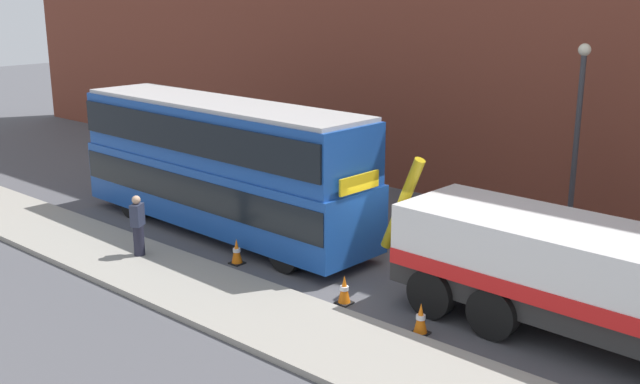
{
  "coord_description": "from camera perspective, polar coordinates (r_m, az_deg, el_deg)",
  "views": [
    {
      "loc": [
        10.64,
        -15.26,
        7.35
      ],
      "look_at": [
        -2.29,
        -0.6,
        2.0
      ],
      "focal_mm": 42.19,
      "sensor_mm": 36.0,
      "label": 1
    }
  ],
  "objects": [
    {
      "name": "ground_plane",
      "position": [
        20.0,
        6.1,
        -6.34
      ],
      "size": [
        120.0,
        120.0,
        0.0
      ],
      "primitive_type": "plane",
      "color": "#4C4C51"
    },
    {
      "name": "near_kerb",
      "position": [
        16.99,
        -2.28,
        -10.06
      ],
      "size": [
        60.0,
        2.8,
        0.15
      ],
      "primitive_type": "cube",
      "color": "gray",
      "rests_on": "ground_plane"
    },
    {
      "name": "recovery_tow_truck",
      "position": [
        16.41,
        21.81,
        -5.76
      ],
      "size": [
        10.18,
        2.9,
        3.67
      ],
      "rotation": [
        0.0,
        0.0,
        -0.03
      ],
      "color": "#2D2D2D",
      "rests_on": "ground_plane"
    },
    {
      "name": "double_decker_bus",
      "position": [
        23.0,
        -7.57,
        2.31
      ],
      "size": [
        11.1,
        2.87,
        4.06
      ],
      "rotation": [
        0.0,
        0.0,
        -0.03
      ],
      "color": "#19479E",
      "rests_on": "ground_plane"
    },
    {
      "name": "pedestrian_onlooker",
      "position": [
        21.29,
        -13.64,
        -2.54
      ],
      "size": [
        0.42,
        0.47,
        1.71
      ],
      "rotation": [
        0.0,
        0.0,
        0.48
      ],
      "color": "#232333",
      "rests_on": "near_kerb"
    },
    {
      "name": "traffic_cone_near_bus",
      "position": [
        20.74,
        -6.34,
        -4.55
      ],
      "size": [
        0.36,
        0.36,
        0.72
      ],
      "color": "orange",
      "rests_on": "ground_plane"
    },
    {
      "name": "traffic_cone_midway",
      "position": [
        18.12,
        1.85,
        -7.46
      ],
      "size": [
        0.36,
        0.36,
        0.72
      ],
      "color": "orange",
      "rests_on": "ground_plane"
    },
    {
      "name": "traffic_cone_near_truck",
      "position": [
        16.76,
        7.64,
        -9.56
      ],
      "size": [
        0.36,
        0.36,
        0.72
      ],
      "color": "orange",
      "rests_on": "ground_plane"
    },
    {
      "name": "street_lamp",
      "position": [
        22.86,
        18.95,
        4.71
      ],
      "size": [
        0.36,
        0.36,
        5.83
      ],
      "color": "#38383D",
      "rests_on": "ground_plane"
    }
  ]
}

